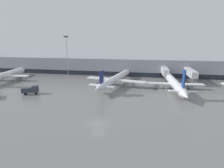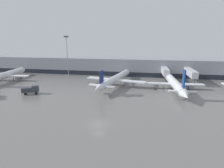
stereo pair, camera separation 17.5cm
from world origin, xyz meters
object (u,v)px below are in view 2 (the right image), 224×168
(apron_light_mast_0, at_px, (67,45))
(parked_jet_2, at_px, (174,82))
(parked_jet_1, at_px, (115,79))
(parked_jet_3, at_px, (7,75))
(service_truck_0, at_px, (31,90))

(apron_light_mast_0, bearing_deg, parked_jet_2, -17.75)
(parked_jet_1, relative_size, parked_jet_3, 1.17)
(parked_jet_1, bearing_deg, apron_light_mast_0, 72.85)
(parked_jet_3, distance_m, apron_light_mast_0, 31.58)
(parked_jet_2, xyz_separation_m, apron_light_mast_0, (-51.53, 16.49, 13.57))
(parked_jet_2, height_order, apron_light_mast_0, apron_light_mast_0)
(parked_jet_1, bearing_deg, parked_jet_3, 102.39)
(parked_jet_1, height_order, parked_jet_2, parked_jet_2)
(parked_jet_2, xyz_separation_m, parked_jet_3, (-75.38, 0.61, 0.32))
(parked_jet_1, relative_size, apron_light_mast_0, 1.79)
(service_truck_0, height_order, apron_light_mast_0, apron_light_mast_0)
(parked_jet_3, relative_size, apron_light_mast_0, 1.53)
(service_truck_0, bearing_deg, parked_jet_3, 120.44)
(parked_jet_1, distance_m, apron_light_mast_0, 34.74)
(parked_jet_2, relative_size, service_truck_0, 6.49)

